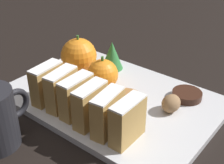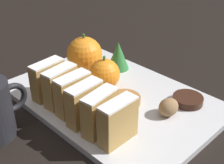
{
  "view_description": "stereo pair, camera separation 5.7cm",
  "coord_description": "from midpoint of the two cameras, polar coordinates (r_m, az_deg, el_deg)",
  "views": [
    {
      "loc": [
        -0.39,
        -0.31,
        0.33
      ],
      "look_at": [
        0.0,
        0.0,
        0.04
      ],
      "focal_mm": 50.0,
      "sensor_mm": 36.0,
      "label": 1
    },
    {
      "loc": [
        -0.35,
        -0.35,
        0.33
      ],
      "look_at": [
        0.0,
        0.0,
        0.04
      ],
      "focal_mm": 50.0,
      "sensor_mm": 36.0,
      "label": 2
    }
  ],
  "objects": [
    {
      "name": "stollen_slice_fifth",
      "position": [
        0.55,
        -12.14,
        -1.43
      ],
      "size": [
        0.07,
        0.03,
        0.07
      ],
      "color": "tan",
      "rests_on": "serving_platter"
    },
    {
      "name": "gingerbread_cookie",
      "position": [
        0.57,
        -0.1,
        -3.1
      ],
      "size": [
        0.06,
        0.06,
        0.01
      ],
      "color": "#A3703D",
      "rests_on": "serving_platter"
    },
    {
      "name": "stollen_slice_third",
      "position": [
        0.5,
        -7.26,
        -4.33
      ],
      "size": [
        0.07,
        0.03,
        0.07
      ],
      "color": "tan",
      "rests_on": "serving_platter"
    },
    {
      "name": "stollen_slice_second",
      "position": [
        0.48,
        -4.2,
        -5.82
      ],
      "size": [
        0.07,
        0.03,
        0.07
      ],
      "color": "tan",
      "rests_on": "serving_platter"
    },
    {
      "name": "orange_near",
      "position": [
        0.66,
        -8.59,
        4.67
      ],
      "size": [
        0.08,
        0.08,
        0.08
      ],
      "color": "orange",
      "rests_on": "serving_platter"
    },
    {
      "name": "stollen_slice_sixth",
      "position": [
        0.58,
        -14.58,
        -0.33
      ],
      "size": [
        0.07,
        0.03,
        0.07
      ],
      "color": "tan",
      "rests_on": "serving_platter"
    },
    {
      "name": "stollen_slice_front",
      "position": [
        0.47,
        -0.66,
        -7.25
      ],
      "size": [
        0.06,
        0.03,
        0.07
      ],
      "color": "tan",
      "rests_on": "serving_platter"
    },
    {
      "name": "evergreen_sprig",
      "position": [
        0.67,
        -2.43,
        4.84
      ],
      "size": [
        0.05,
        0.05,
        0.06
      ],
      "color": "#2D7538",
      "rests_on": "serving_platter"
    },
    {
      "name": "ground_plane",
      "position": [
        0.59,
        -2.76,
        -3.58
      ],
      "size": [
        6.0,
        6.0,
        0.0
      ],
      "primitive_type": "plane",
      "color": "black"
    },
    {
      "name": "serving_platter",
      "position": [
        0.59,
        -2.77,
        -3.09
      ],
      "size": [
        0.27,
        0.39,
        0.01
      ],
      "color": "silver",
      "rests_on": "ground_plane"
    },
    {
      "name": "walnut",
      "position": [
        0.54,
        7.81,
        -3.99
      ],
      "size": [
        0.04,
        0.03,
        0.03
      ],
      "color": "#8E6B47",
      "rests_on": "serving_platter"
    },
    {
      "name": "orange_far",
      "position": [
        0.6,
        -4.46,
        1.28
      ],
      "size": [
        0.06,
        0.06,
        0.07
      ],
      "color": "orange",
      "rests_on": "serving_platter"
    },
    {
      "name": "chocolate_cookie",
      "position": [
        0.59,
        10.86,
        -2.44
      ],
      "size": [
        0.06,
        0.06,
        0.01
      ],
      "color": "#381E14",
      "rests_on": "serving_platter"
    },
    {
      "name": "stollen_slice_fourth",
      "position": [
        0.53,
        -9.63,
        -2.71
      ],
      "size": [
        0.06,
        0.03,
        0.07
      ],
      "color": "tan",
      "rests_on": "serving_platter"
    }
  ]
}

